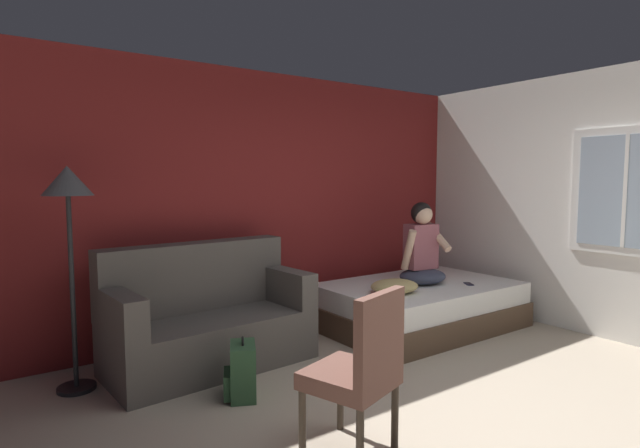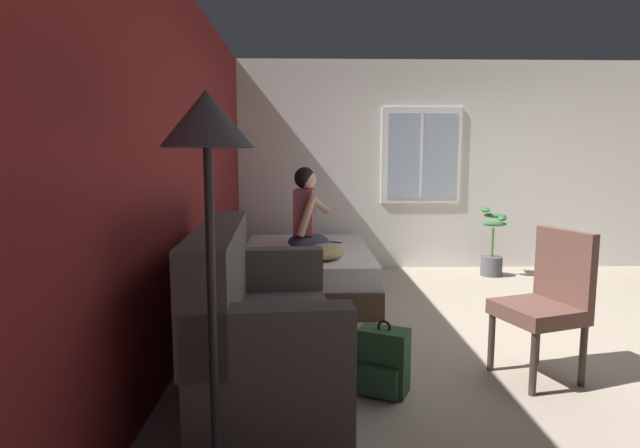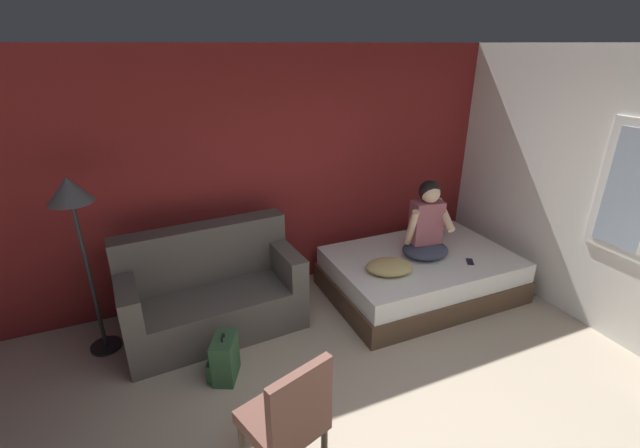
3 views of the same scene
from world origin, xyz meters
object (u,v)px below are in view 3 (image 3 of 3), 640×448
object	(u,v)px
couch	(212,293)
backpack	(224,359)
bed	(420,274)
cell_phone	(470,262)
throw_pillow	(389,267)
person_seated	(427,227)
floor_lamp	(73,208)
side_chair	(288,417)

from	to	relation	value
couch	backpack	size ratio (longest dim) A/B	3.83
bed	cell_phone	xyz separation A→B (m)	(0.38, -0.34, 0.25)
couch	backpack	bearing A→B (deg)	-94.48
bed	backpack	xyz separation A→B (m)	(-2.37, -0.48, -0.04)
backpack	throw_pillow	bearing A→B (deg)	9.13
couch	throw_pillow	distance (m)	1.82
person_seated	floor_lamp	bearing A→B (deg)	173.56
couch	floor_lamp	bearing A→B (deg)	175.94
cell_phone	throw_pillow	bearing A→B (deg)	-156.65
side_chair	couch	bearing A→B (deg)	94.31
backpack	throw_pillow	distance (m)	1.87
bed	throw_pillow	world-z (taller)	throw_pillow
cell_phone	side_chair	bearing A→B (deg)	-121.52
bed	person_seated	bearing A→B (deg)	-32.46
bed	couch	size ratio (longest dim) A/B	1.18
backpack	cell_phone	bearing A→B (deg)	2.88
side_chair	person_seated	world-z (taller)	person_seated
side_chair	throw_pillow	world-z (taller)	side_chair
bed	cell_phone	bearing A→B (deg)	-41.55
cell_phone	couch	bearing A→B (deg)	-160.77
person_seated	floor_lamp	size ratio (longest dim) A/B	0.51
bed	floor_lamp	world-z (taller)	floor_lamp
couch	person_seated	world-z (taller)	person_seated
backpack	throw_pillow	size ratio (longest dim) A/B	0.95
cell_phone	bed	bearing A→B (deg)	171.00
couch	floor_lamp	distance (m)	1.46
throw_pillow	cell_phone	size ratio (longest dim) A/B	3.33
bed	throw_pillow	distance (m)	0.67
backpack	cell_phone	distance (m)	2.77
backpack	bed	bearing A→B (deg)	11.43
cell_phone	floor_lamp	bearing A→B (deg)	-158.26
side_chair	backpack	xyz separation A→B (m)	(-0.20, 1.10, -0.34)
side_chair	throw_pillow	bearing A→B (deg)	40.88
couch	cell_phone	distance (m)	2.77
side_chair	throw_pillow	size ratio (longest dim) A/B	2.04
cell_phone	floor_lamp	distance (m)	3.91
bed	throw_pillow	size ratio (longest dim) A/B	4.33
couch	throw_pillow	bearing A→B (deg)	-15.48
couch	backpack	xyz separation A→B (m)	(-0.06, -0.78, -0.20)
person_seated	bed	bearing A→B (deg)	147.54
bed	couch	world-z (taller)	couch
backpack	throw_pillow	xyz separation A→B (m)	(1.81, 0.29, 0.36)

